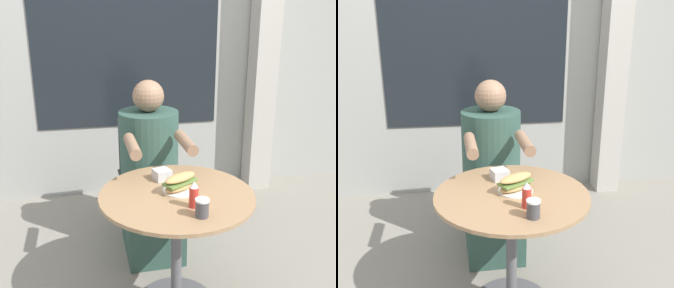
% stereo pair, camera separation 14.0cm
% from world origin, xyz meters
% --- Properties ---
extents(storefront_wall, '(8.00, 0.09, 2.80)m').
position_xyz_m(storefront_wall, '(-0.00, 1.67, 1.40)').
color(storefront_wall, '#9E9E99').
rests_on(storefront_wall, ground_plane).
extents(lattice_pillar, '(0.21, 0.21, 2.40)m').
position_xyz_m(lattice_pillar, '(1.14, 1.51, 1.20)').
color(lattice_pillar, '#B2ADA3').
rests_on(lattice_pillar, ground_plane).
extents(cafe_table, '(0.83, 0.83, 0.72)m').
position_xyz_m(cafe_table, '(0.00, 0.00, 0.53)').
color(cafe_table, '#997551').
rests_on(cafe_table, ground_plane).
extents(diner_chair, '(0.39, 0.39, 0.87)m').
position_xyz_m(diner_chair, '(-0.05, 0.97, 0.52)').
color(diner_chair, '#333338').
rests_on(diner_chair, ground_plane).
extents(seated_diner, '(0.40, 0.72, 1.22)m').
position_xyz_m(seated_diner, '(-0.04, 0.62, 0.52)').
color(seated_diner, '#2D4C42').
rests_on(seated_diner, ground_plane).
extents(sandwich_on_plate, '(0.22, 0.19, 0.10)m').
position_xyz_m(sandwich_on_plate, '(0.02, 0.02, 0.76)').
color(sandwich_on_plate, white).
rests_on(sandwich_on_plate, cafe_table).
extents(drink_cup, '(0.07, 0.07, 0.09)m').
position_xyz_m(drink_cup, '(0.06, -0.27, 0.76)').
color(drink_cup, '#424247').
rests_on(drink_cup, cafe_table).
extents(napkin_box, '(0.11, 0.11, 0.06)m').
position_xyz_m(napkin_box, '(-0.04, 0.20, 0.75)').
color(napkin_box, silver).
rests_on(napkin_box, cafe_table).
extents(condiment_bottle, '(0.05, 0.05, 0.13)m').
position_xyz_m(condiment_bottle, '(0.05, -0.17, 0.78)').
color(condiment_bottle, red).
rests_on(condiment_bottle, cafe_table).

